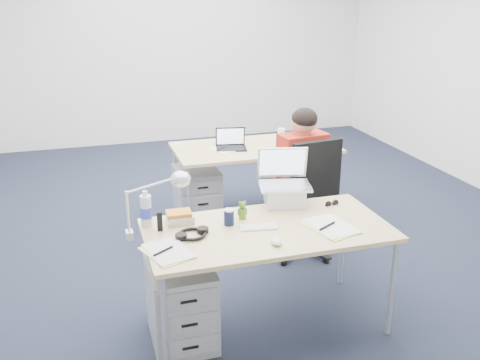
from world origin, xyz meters
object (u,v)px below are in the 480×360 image
at_px(desk_lamp, 149,205).
at_px(drawer_pedestal_near, 181,303).
at_px(desk_near, 267,234).
at_px(sunglasses, 332,204).
at_px(can_koozie, 229,217).
at_px(cordless_phone, 160,222).
at_px(desk_far, 255,151).
at_px(water_bottle, 146,209).
at_px(wireless_keyboard, 259,227).
at_px(book_stack, 180,217).
at_px(far_cup, 281,133).
at_px(computer_mouse, 276,241).
at_px(office_chair, 302,220).
at_px(drawer_pedestal_far, 197,195).
at_px(bear_figurine, 242,210).
at_px(headphones, 192,233).
at_px(silver_laptop, 285,179).
at_px(dark_laptop, 231,139).
at_px(seated_person, 293,177).

bearing_deg(desk_lamp, drawer_pedestal_near, -33.07).
distance_m(desk_near, sunglasses, 0.62).
height_order(can_koozie, cordless_phone, cordless_phone).
xyz_separation_m(desk_far, water_bottle, (-1.28, -1.57, 0.17)).
distance_m(wireless_keyboard, book_stack, 0.53).
bearing_deg(far_cup, computer_mouse, -111.73).
bearing_deg(drawer_pedestal_near, office_chair, 36.83).
relative_size(desk_near, sunglasses, 14.25).
distance_m(drawer_pedestal_far, far_cup, 1.10).
relative_size(water_bottle, bear_figurine, 1.87).
bearing_deg(can_koozie, desk_near, -28.88).
bearing_deg(desk_lamp, wireless_keyboard, -4.26).
relative_size(office_chair, desk_lamp, 2.48).
bearing_deg(headphones, silver_laptop, 4.54).
bearing_deg(desk_near, dark_laptop, 81.44).
relative_size(water_bottle, far_cup, 2.29).
xyz_separation_m(desk_near, water_bottle, (-0.75, 0.27, 0.17)).
distance_m(dark_laptop, far_cup, 0.65).
distance_m(office_chair, sunglasses, 0.83).
bearing_deg(water_bottle, office_chair, 24.99).
xyz_separation_m(desk_far, desk_lamp, (-1.28, -1.74, 0.26)).
xyz_separation_m(book_stack, dark_laptop, (0.81, 1.56, 0.07)).
bearing_deg(computer_mouse, bear_figurine, 109.32).
bearing_deg(desk_far, drawer_pedestal_far, 179.96).
height_order(headphones, sunglasses, headphones).
bearing_deg(far_cup, seated_person, -104.61).
bearing_deg(far_cup, desk_lamp, -130.07).
distance_m(seated_person, drawer_pedestal_far, 1.09).
bearing_deg(far_cup, water_bottle, -132.58).
bearing_deg(cordless_phone, bear_figurine, 5.03).
bearing_deg(desk_near, sunglasses, 21.69).
distance_m(drawer_pedestal_near, cordless_phone, 0.55).
distance_m(office_chair, seated_person, 0.38).
relative_size(drawer_pedestal_far, silver_laptop, 1.42).
xyz_separation_m(drawer_pedestal_far, can_koozie, (-0.15, -1.72, 0.51)).
height_order(office_chair, seated_person, seated_person).
distance_m(desk_near, computer_mouse, 0.24).
distance_m(desk_near, desk_lamp, 0.80).
bearing_deg(desk_lamp, dark_laptop, 61.62).
bearing_deg(dark_laptop, desk_lamp, -110.11).
height_order(seated_person, bear_figurine, seated_person).
height_order(seated_person, drawer_pedestal_near, seated_person).
relative_size(desk_far, wireless_keyboard, 6.56).
distance_m(wireless_keyboard, far_cup, 2.23).
height_order(drawer_pedestal_near, headphones, headphones).
xyz_separation_m(seated_person, drawer_pedestal_near, (-1.23, -1.11, -0.37)).
height_order(seated_person, dark_laptop, seated_person).
bearing_deg(office_chair, bear_figurine, -143.59).
xyz_separation_m(drawer_pedestal_far, sunglasses, (0.65, -1.61, 0.47)).
relative_size(wireless_keyboard, computer_mouse, 2.28).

